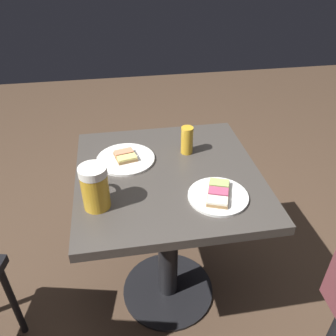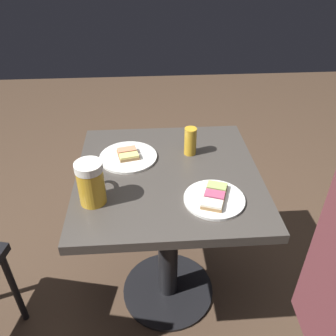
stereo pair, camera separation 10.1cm
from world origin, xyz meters
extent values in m
plane|color=#4C3828|center=(0.00, 0.00, 0.00)|extent=(6.00, 6.00, 0.00)
cylinder|color=black|center=(0.00, 0.00, 0.01)|extent=(0.44, 0.44, 0.01)
cylinder|color=black|center=(0.00, 0.00, 0.36)|extent=(0.09, 0.09, 0.69)
cube|color=#423D38|center=(0.00, 0.00, 0.70)|extent=(0.69, 0.70, 0.04)
cylinder|color=white|center=(0.15, -0.17, 0.73)|extent=(0.21, 0.21, 0.01)
cube|color=#9E7547|center=(0.13, -0.22, 0.74)|extent=(0.08, 0.07, 0.01)
cube|color=white|center=(0.13, -0.22, 0.75)|extent=(0.08, 0.06, 0.01)
cube|color=#9E7547|center=(0.15, -0.17, 0.74)|extent=(0.08, 0.07, 0.01)
cube|color=#BC4C70|center=(0.15, -0.17, 0.75)|extent=(0.08, 0.06, 0.01)
cube|color=#9E7547|center=(0.16, -0.13, 0.74)|extent=(0.08, 0.07, 0.01)
cube|color=#ADC66B|center=(0.16, -0.13, 0.75)|extent=(0.08, 0.06, 0.01)
cylinder|color=white|center=(-0.15, 0.11, 0.73)|extent=(0.23, 0.23, 0.01)
cube|color=#9E7547|center=(-0.16, 0.13, 0.74)|extent=(0.08, 0.06, 0.01)
cube|color=#EA8E66|center=(-0.16, 0.13, 0.75)|extent=(0.08, 0.05, 0.01)
cube|color=#9E7547|center=(-0.15, 0.09, 0.74)|extent=(0.08, 0.06, 0.01)
cube|color=#EFE07A|center=(-0.15, 0.09, 0.75)|extent=(0.08, 0.05, 0.01)
cylinder|color=gold|center=(-0.26, -0.15, 0.78)|extent=(0.09, 0.09, 0.13)
cylinder|color=white|center=(-0.26, -0.15, 0.86)|extent=(0.09, 0.09, 0.03)
torus|color=silver|center=(-0.28, -0.10, 0.79)|extent=(0.04, 0.09, 0.09)
cylinder|color=gold|center=(0.10, 0.13, 0.78)|extent=(0.05, 0.05, 0.11)
cylinder|color=black|center=(-0.66, -0.10, 0.22)|extent=(0.03, 0.03, 0.43)
camera|label=1|loc=(-0.17, -1.05, 1.48)|focal=37.15mm
camera|label=2|loc=(-0.07, -1.06, 1.48)|focal=37.15mm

